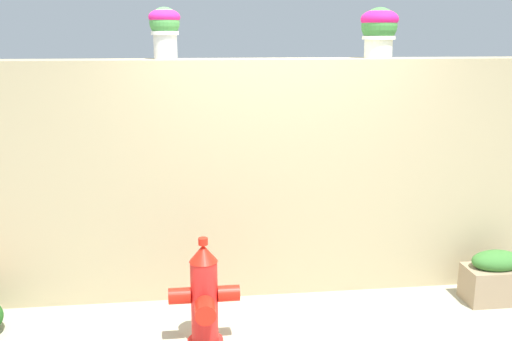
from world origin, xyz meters
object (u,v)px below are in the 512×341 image
Objects in this scene: potted_plant_2 at (379,28)px; planter_box at (495,277)px; fire_hydrant at (204,298)px; potted_plant_1 at (165,27)px.

potted_plant_2 is 2.35m from planter_box.
planter_box is (0.96, -0.52, -2.08)m from potted_plant_2.
fire_hydrant is at bearing -148.53° from potted_plant_2.
planter_box is (2.50, 0.42, -0.16)m from fire_hydrant.
potted_plant_1 reaches higher than planter_box.
potted_plant_2 reaches higher than planter_box.
potted_plant_2 is 2.64m from fire_hydrant.
planter_box is at bearing 9.61° from fire_hydrant.
potted_plant_1 is 3.49m from planter_box.
fire_hydrant is (0.25, -0.96, -1.93)m from potted_plant_1.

